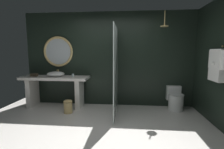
# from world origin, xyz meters

# --- Properties ---
(ground_plane) EXTENTS (5.76, 5.76, 0.00)m
(ground_plane) POSITION_xyz_m (0.00, 0.00, 0.00)
(ground_plane) COLOR silver
(back_wall_panel) EXTENTS (4.80, 0.10, 2.60)m
(back_wall_panel) POSITION_xyz_m (0.00, 1.90, 1.30)
(back_wall_panel) COLOR black
(back_wall_panel) RESTS_ON ground_plane
(side_wall_right) EXTENTS (0.10, 2.47, 2.60)m
(side_wall_right) POSITION_xyz_m (2.35, 0.76, 1.30)
(side_wall_right) COLOR black
(side_wall_right) RESTS_ON ground_plane
(vanity_counter) EXTENTS (1.82, 0.59, 0.84)m
(vanity_counter) POSITION_xyz_m (-1.47, 1.54, 0.58)
(vanity_counter) COLOR silver
(vanity_counter) RESTS_ON ground_plane
(vessel_sink) EXTENTS (0.48, 0.40, 0.18)m
(vessel_sink) POSITION_xyz_m (-1.46, 1.57, 0.91)
(vessel_sink) COLOR white
(vessel_sink) RESTS_ON vanity_counter
(tumbler_cup) EXTENTS (0.06, 0.06, 0.08)m
(tumbler_cup) POSITION_xyz_m (-0.98, 1.56, 0.88)
(tumbler_cup) COLOR silver
(tumbler_cup) RESTS_ON vanity_counter
(tissue_box) EXTENTS (0.17, 0.13, 0.08)m
(tissue_box) POSITION_xyz_m (-2.06, 1.51, 0.88)
(tissue_box) COLOR #3D3323
(tissue_box) RESTS_ON vanity_counter
(round_wall_mirror) EXTENTS (0.86, 0.07, 0.86)m
(round_wall_mirror) POSITION_xyz_m (-1.47, 1.81, 1.52)
(round_wall_mirror) COLOR tan
(shower_glass_panel) EXTENTS (0.02, 1.37, 2.10)m
(shower_glass_panel) POSITION_xyz_m (0.22, 1.16, 1.05)
(shower_glass_panel) COLOR silver
(shower_glass_panel) RESTS_ON ground_plane
(rain_shower_head) EXTENTS (0.19, 0.19, 0.38)m
(rain_shower_head) POSITION_xyz_m (1.37, 1.44, 2.17)
(rain_shower_head) COLOR tan
(hanging_bathrobe) EXTENTS (0.20, 0.56, 0.69)m
(hanging_bathrobe) POSITION_xyz_m (2.21, 0.57, 1.29)
(hanging_bathrobe) COLOR tan
(toilet) EXTENTS (0.39, 0.54, 0.60)m
(toilet) POSITION_xyz_m (1.76, 1.59, 0.27)
(toilet) COLOR white
(toilet) RESTS_ON ground_plane
(waste_bin) EXTENTS (0.22, 0.22, 0.33)m
(waste_bin) POSITION_xyz_m (-0.97, 1.09, 0.17)
(waste_bin) COLOR tan
(waste_bin) RESTS_ON ground_plane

